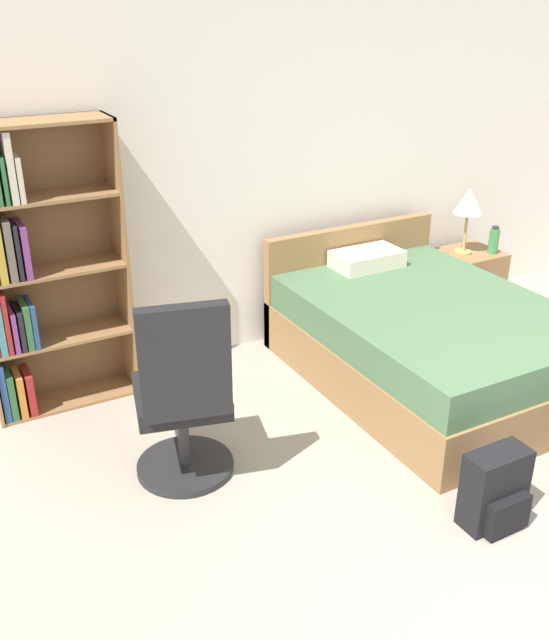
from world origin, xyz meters
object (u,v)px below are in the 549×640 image
object	(u,v)px
backpack_black	(496,491)
water_bottle	(494,240)
bed	(423,338)
office_chair	(183,401)
nightstand	(465,281)
table_lamp	(469,203)
bookshelf	(28,272)

from	to	relation	value
backpack_black	water_bottle	bearing A→B (deg)	47.13
bed	water_bottle	world-z (taller)	bed
office_chair	water_bottle	xyz separation A→B (m)	(3.05, 0.94, 0.11)
office_chair	nightstand	xyz separation A→B (m)	(2.90, 1.05, -0.25)
table_lamp	backpack_black	size ratio (longest dim) A/B	1.29
table_lamp	backpack_black	world-z (taller)	table_lamp
office_chair	table_lamp	distance (m)	3.05
nightstand	backpack_black	size ratio (longest dim) A/B	1.22
table_lamp	water_bottle	xyz separation A→B (m)	(0.21, -0.11, -0.31)
water_bottle	nightstand	bearing A→B (deg)	143.38
nightstand	table_lamp	size ratio (longest dim) A/B	0.94
backpack_black	table_lamp	bearing A→B (deg)	52.09
nightstand	table_lamp	xyz separation A→B (m)	(-0.06, 0.00, 0.66)
office_chair	nightstand	bearing A→B (deg)	19.84
bookshelf	nightstand	xyz separation A→B (m)	(3.40, -0.11, -0.66)
table_lamp	backpack_black	xyz separation A→B (m)	(-1.63, -2.09, -0.72)
bookshelf	nightstand	size ratio (longest dim) A/B	3.56
bed	backpack_black	world-z (taller)	bed
bookshelf	water_bottle	size ratio (longest dim) A/B	7.96
water_bottle	office_chair	bearing A→B (deg)	-162.90
table_lamp	backpack_black	distance (m)	2.74
nightstand	backpack_black	distance (m)	2.69
backpack_black	nightstand	bearing A→B (deg)	51.00
nightstand	backpack_black	world-z (taller)	nightstand
table_lamp	bookshelf	bearing A→B (deg)	178.05
bookshelf	nightstand	distance (m)	3.46
nightstand	backpack_black	xyz separation A→B (m)	(-1.69, -2.09, -0.05)
office_chair	backpack_black	world-z (taller)	office_chair
bed	water_bottle	size ratio (longest dim) A/B	8.92
bookshelf	table_lamp	size ratio (longest dim) A/B	3.36
water_bottle	table_lamp	bearing A→B (deg)	152.69
office_chair	backpack_black	xyz separation A→B (m)	(1.21, -1.04, -0.30)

